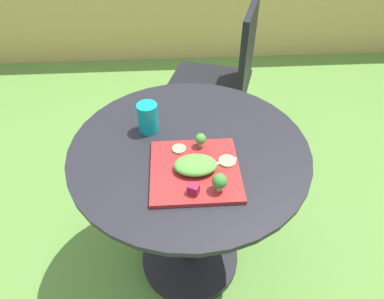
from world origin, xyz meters
TOP-DOWN VIEW (x-y plane):
  - ground_plane at (0.00, 0.00)m, footprint 12.00×12.00m
  - patio_table at (0.00, 0.00)m, footprint 0.81×0.81m
  - patio_chair at (0.24, 0.79)m, footprint 0.56×0.56m
  - salad_plate at (0.01, -0.12)m, footprint 0.27×0.27m
  - drinking_glass at (-0.14, 0.10)m, footprint 0.07×0.07m
  - fork at (0.06, -0.11)m, footprint 0.15×0.06m
  - lettuce_mound at (0.01, -0.12)m, footprint 0.13×0.09m
  - broccoli_floret_0 at (0.07, -0.21)m, footprint 0.04×0.04m
  - broccoli_floret_1 at (0.04, -0.02)m, footprint 0.04×0.04m
  - cucumber_slice_0 at (0.11, -0.10)m, footprint 0.05×0.05m
  - cucumber_slice_1 at (-0.03, -0.03)m, footprint 0.04×0.04m
  - beet_chunk_0 at (0.00, -0.22)m, footprint 0.04×0.04m

SIDE VIEW (x-z plane):
  - ground_plane at x=0.00m, z-range 0.00..0.00m
  - patio_table at x=0.00m, z-range 0.07..0.78m
  - patio_chair at x=0.24m, z-range 0.08..0.98m
  - salad_plate at x=0.01m, z-range 0.71..0.72m
  - fork at x=0.06m, z-range 0.72..0.73m
  - cucumber_slice_0 at x=0.11m, z-range 0.72..0.73m
  - cucumber_slice_1 at x=-0.03m, z-range 0.72..0.73m
  - beet_chunk_0 at x=0.00m, z-range 0.72..0.75m
  - lettuce_mound at x=0.01m, z-range 0.72..0.76m
  - broccoli_floret_1 at x=0.04m, z-range 0.73..0.78m
  - drinking_glass at x=-0.14m, z-range 0.70..0.81m
  - broccoli_floret_0 at x=0.07m, z-range 0.73..0.79m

